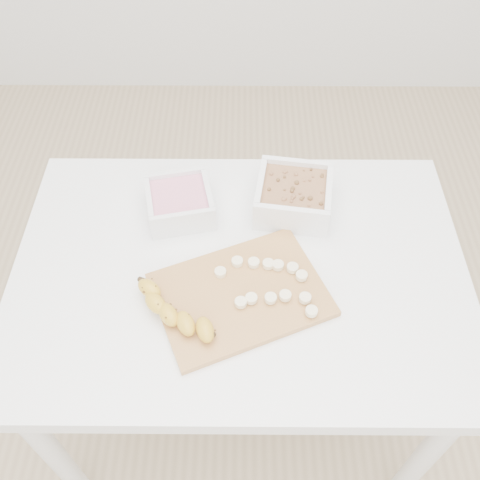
{
  "coord_description": "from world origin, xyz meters",
  "views": [
    {
      "loc": [
        0.0,
        -0.69,
        1.7
      ],
      "look_at": [
        0.0,
        0.03,
        0.81
      ],
      "focal_mm": 40.0,
      "sensor_mm": 36.0,
      "label": 1
    }
  ],
  "objects_px": {
    "table": "(240,292)",
    "cutting_board": "(240,295)",
    "bowl_yogurt": "(180,202)",
    "bowl_granola": "(293,195)",
    "banana": "(176,312)"
  },
  "relations": [
    {
      "from": "table",
      "to": "banana",
      "type": "relative_size",
      "value": 5.01
    },
    {
      "from": "table",
      "to": "bowl_yogurt",
      "type": "bearing_deg",
      "value": 130.98
    },
    {
      "from": "cutting_board",
      "to": "bowl_granola",
      "type": "bearing_deg",
      "value": 64.35
    },
    {
      "from": "table",
      "to": "banana",
      "type": "distance_m",
      "value": 0.22
    },
    {
      "from": "bowl_yogurt",
      "to": "cutting_board",
      "type": "xyz_separation_m",
      "value": [
        0.14,
        -0.24,
        -0.03
      ]
    },
    {
      "from": "table",
      "to": "bowl_granola",
      "type": "distance_m",
      "value": 0.26
    },
    {
      "from": "table",
      "to": "bowl_yogurt",
      "type": "distance_m",
      "value": 0.25
    },
    {
      "from": "table",
      "to": "cutting_board",
      "type": "xyz_separation_m",
      "value": [
        0.0,
        -0.07,
        0.1
      ]
    },
    {
      "from": "bowl_yogurt",
      "to": "bowl_granola",
      "type": "bearing_deg",
      "value": 3.82
    },
    {
      "from": "cutting_board",
      "to": "banana",
      "type": "xyz_separation_m",
      "value": [
        -0.13,
        -0.06,
        0.02
      ]
    },
    {
      "from": "table",
      "to": "cutting_board",
      "type": "distance_m",
      "value": 0.13
    },
    {
      "from": "bowl_yogurt",
      "to": "table",
      "type": "bearing_deg",
      "value": -49.02
    },
    {
      "from": "bowl_granola",
      "to": "table",
      "type": "bearing_deg",
      "value": -124.51
    },
    {
      "from": "bowl_yogurt",
      "to": "cutting_board",
      "type": "distance_m",
      "value": 0.28
    },
    {
      "from": "cutting_board",
      "to": "bowl_yogurt",
      "type": "bearing_deg",
      "value": 121.09
    }
  ]
}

